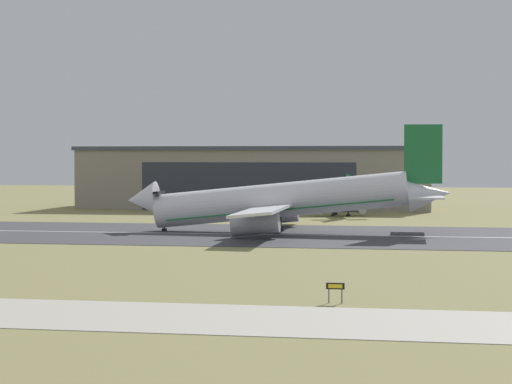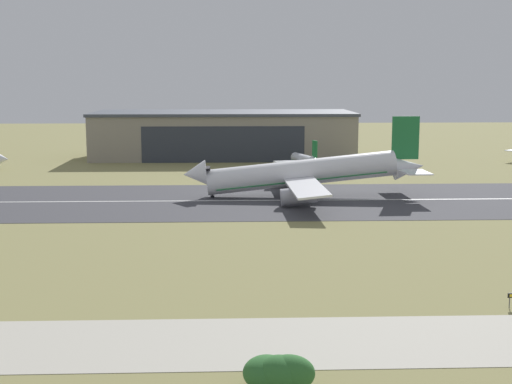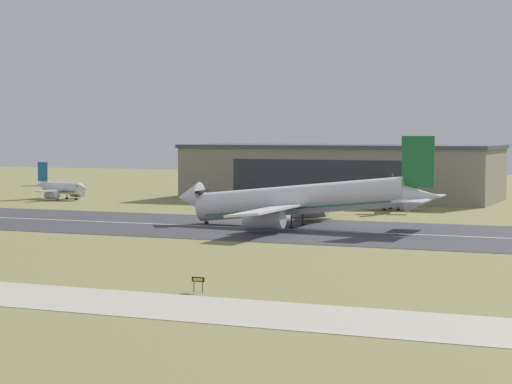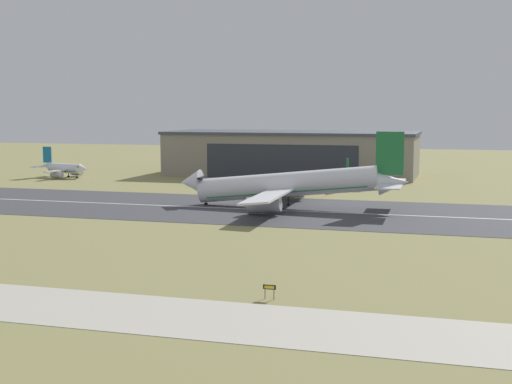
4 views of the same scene
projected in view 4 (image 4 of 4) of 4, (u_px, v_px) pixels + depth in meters
ground_plane at (233, 265)px, 99.45m from camera, size 607.04×607.04×0.00m
runway_strip at (311, 212)px, 150.63m from camera, size 367.04×43.11×0.06m
runway_centreline at (311, 212)px, 150.62m from camera, size 330.34×0.70×0.01m
taxiway_road at (159, 315)px, 75.28m from camera, size 275.28×13.55×0.05m
hangar_building at (292, 153)px, 234.35m from camera, size 81.28×32.25×14.33m
airplane_landing at (288, 185)px, 156.31m from camera, size 51.72×52.43×16.92m
airplane_parked_centre at (64, 168)px, 225.08m from camera, size 18.53×18.24×9.67m
airplane_parked_east at (344, 178)px, 197.88m from camera, size 16.82×18.80×8.54m
runway_sign at (269, 288)px, 81.36m from camera, size 1.51×0.13×1.67m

